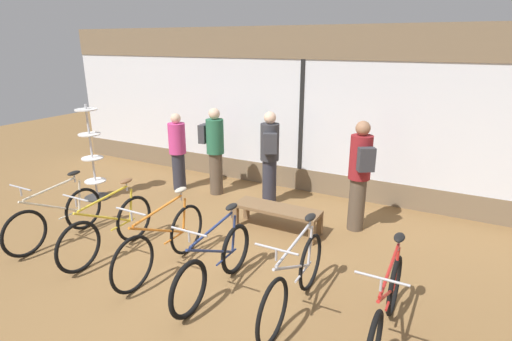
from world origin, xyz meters
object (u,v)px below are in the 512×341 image
bicycle_far_left (57,218)px  accessory_rack (93,161)px  bicycle_left (109,229)px  customer_mid_floor (360,173)px  customer_by_window (214,148)px  bicycle_center_left (163,242)px  display_bench (277,212)px  customer_near_bench (270,155)px  bicycle_right (294,280)px  bicycle_far_right (386,309)px  bicycle_center_right (215,264)px  customer_near_rack (178,151)px

bicycle_far_left → accessory_rack: size_ratio=0.92×
bicycle_left → customer_mid_floor: size_ratio=0.96×
customer_by_window → accessory_rack: bearing=-145.6°
bicycle_center_left → display_bench: bicycle_center_left is taller
bicycle_far_left → bicycle_left: 1.01m
bicycle_far_left → bicycle_left: size_ratio=0.98×
bicycle_left → accessory_rack: size_ratio=0.93×
accessory_rack → customer_near_bench: (3.08, 1.34, 0.19)m
accessory_rack → display_bench: accessory_rack is taller
bicycle_right → customer_near_bench: size_ratio=1.02×
bicycle_far_right → bicycle_left: bearing=-179.5°
bicycle_center_right → bicycle_far_left: bearing=-179.4°
bicycle_center_left → customer_near_bench: (0.22, 2.73, 0.54)m
bicycle_right → customer_near_rack: 4.43m
accessory_rack → customer_by_window: accessory_rack is taller
customer_mid_floor → customer_near_rack: bearing=177.7°
display_bench → customer_near_bench: bearing=122.2°
customer_near_bench → bicycle_far_right: bearing=-46.1°
bicycle_center_left → customer_near_rack: bearing=124.5°
bicycle_center_left → customer_mid_floor: bearing=50.8°
bicycle_center_right → customer_near_bench: 2.95m
bicycle_far_left → customer_by_window: size_ratio=0.98×
bicycle_left → display_bench: size_ratio=1.22×
bicycle_far_right → accessory_rack: bearing=166.3°
customer_near_rack → customer_near_bench: 1.98m
bicycle_left → bicycle_center_left: bicycle_center_left is taller
display_bench → bicycle_far_right: bearing=-41.0°
bicycle_center_right → customer_by_window: (-1.83, 2.78, 0.56)m
customer_near_rack → customer_by_window: (0.79, 0.15, 0.11)m
bicycle_center_left → customer_near_bench: customer_near_bench is taller
bicycle_left → customer_near_bench: size_ratio=0.98×
bicycle_left → bicycle_center_right: bicycle_left is taller
bicycle_far_left → customer_near_bench: 3.63m
bicycle_left → accessory_rack: 2.41m
bicycle_center_right → bicycle_far_right: size_ratio=0.96×
bicycle_far_right → bicycle_right: bearing=179.3°
bicycle_far_left → customer_mid_floor: 4.68m
accessory_rack → bicycle_far_right: bearing=-13.7°
bicycle_right → bicycle_far_left: bearing=-178.1°
bicycle_left → bicycle_center_left: 0.95m
bicycle_center_right → customer_near_bench: bearing=103.1°
bicycle_center_left → bicycle_center_right: 0.88m
bicycle_center_left → display_bench: bearing=64.3°
bicycle_far_right → accessory_rack: size_ratio=0.95×
bicycle_center_left → accessory_rack: 3.20m
bicycle_left → bicycle_far_left: bearing=-175.2°
display_bench → customer_near_bench: 1.31m
bicycle_far_right → customer_by_window: size_ratio=1.01×
bicycle_center_right → customer_mid_floor: 2.77m
bicycle_far_left → customer_near_rack: customer_near_rack is taller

